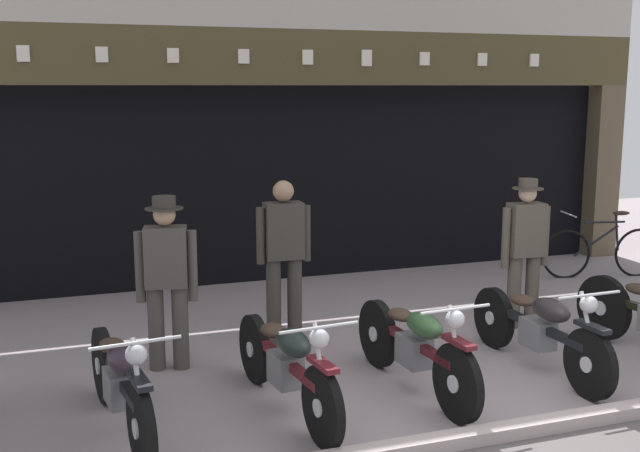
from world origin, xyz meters
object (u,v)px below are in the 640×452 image
(advert_board_far, at_px, (485,142))
(shopkeeper_center, at_px, (284,254))
(motorcycle_center_left, at_px, (287,363))
(leaning_bicycle, at_px, (603,251))
(salesman_left, at_px, (167,275))
(advert_board_near, at_px, (410,136))
(motorcycle_center_right, at_px, (540,328))
(motorcycle_left, at_px, (120,381))
(salesman_right, at_px, (525,246))
(motorcycle_center, at_px, (415,345))

(advert_board_far, bearing_deg, shopkeeper_center, -145.67)
(motorcycle_center_left, height_order, shopkeeper_center, shopkeeper_center)
(leaning_bicycle, bearing_deg, salesman_left, 117.69)
(advert_board_near, bearing_deg, leaning_bicycle, -32.95)
(motorcycle_center_right, xyz_separation_m, advert_board_near, (0.73, 4.23, 1.48))
(motorcycle_left, xyz_separation_m, advert_board_near, (4.46, 4.30, 1.47))
(salesman_left, height_order, advert_board_far, advert_board_far)
(motorcycle_center_right, bearing_deg, advert_board_near, -101.30)
(shopkeeper_center, bearing_deg, salesman_right, 174.70)
(motorcycle_center_right, relative_size, salesman_right, 1.25)
(advert_board_near, relative_size, advert_board_far, 0.88)
(motorcycle_center_left, xyz_separation_m, salesman_right, (3.10, 1.33, 0.48))
(motorcycle_center_left, xyz_separation_m, shopkeeper_center, (0.49, 1.66, 0.51))
(motorcycle_left, height_order, motorcycle_center, motorcycle_center)
(shopkeeper_center, bearing_deg, salesman_left, 18.17)
(salesman_right, bearing_deg, motorcycle_center_left, 26.84)
(leaning_bicycle, bearing_deg, advert_board_far, 48.65)
(motorcycle_center_left, xyz_separation_m, salesman_left, (-0.74, 1.31, 0.48))
(shopkeeper_center, bearing_deg, motorcycle_center, 114.17)
(shopkeeper_center, distance_m, advert_board_near, 3.91)
(motorcycle_center, relative_size, motorcycle_center_right, 0.97)
(motorcycle_center_right, relative_size, leaning_bicycle, 1.21)
(motorcycle_left, distance_m, advert_board_near, 6.37)
(motorcycle_center_right, distance_m, shopkeeper_center, 2.56)
(motorcycle_center_right, height_order, shopkeeper_center, shopkeeper_center)
(advert_board_near, distance_m, advert_board_far, 1.22)
(salesman_right, height_order, leaning_bicycle, salesman_right)
(motorcycle_left, xyz_separation_m, advert_board_far, (5.68, 4.30, 1.36))
(salesman_right, height_order, advert_board_near, advert_board_near)
(leaning_bicycle, bearing_deg, motorcycle_center_right, 146.38)
(motorcycle_center_left, bearing_deg, salesman_left, -66.14)
(salesman_right, xyz_separation_m, leaning_bicycle, (2.33, 1.54, -0.52))
(advert_board_far, bearing_deg, leaning_bicycle, -54.77)
(motorcycle_center_left, bearing_deg, motorcycle_center, 175.93)
(salesman_left, xyz_separation_m, advert_board_near, (3.91, 3.03, 1.00))
(motorcycle_left, height_order, motorcycle_center_right, motorcycle_left)
(motorcycle_left, relative_size, advert_board_far, 1.85)
(motorcycle_left, xyz_separation_m, motorcycle_center_right, (3.73, 0.07, -0.01))
(motorcycle_center_left, distance_m, salesman_right, 3.41)
(advert_board_far, bearing_deg, motorcycle_center_left, -135.42)
(motorcycle_left, xyz_separation_m, leaning_bicycle, (6.71, 2.84, -0.05))
(motorcycle_center_left, xyz_separation_m, advert_board_near, (3.18, 4.33, 1.47))
(motorcycle_center, height_order, advert_board_far, advert_board_far)
(leaning_bicycle, bearing_deg, advert_board_near, 70.47)
(motorcycle_center_left, relative_size, motorcycle_center, 1.02)
(motorcycle_center, distance_m, salesman_right, 2.39)
(salesman_right, bearing_deg, motorcycle_left, 20.12)
(motorcycle_center_left, xyz_separation_m, advert_board_far, (4.40, 4.33, 1.37))
(motorcycle_center, relative_size, leaning_bicycle, 1.17)
(motorcycle_center, xyz_separation_m, salesman_left, (-1.89, 1.27, 0.47))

